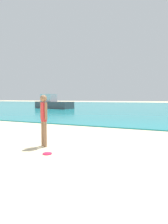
{
  "coord_description": "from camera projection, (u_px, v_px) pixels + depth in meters",
  "views": [
    {
      "loc": [
        2.39,
        1.28,
        1.54
      ],
      "look_at": [
        -0.37,
        7.52,
        1.05
      ],
      "focal_mm": 31.04,
      "sensor_mm": 36.0,
      "label": 1
    }
  ],
  "objects": [
    {
      "name": "water",
      "position": [
        156.0,
        106.0,
        37.21
      ],
      "size": [
        160.0,
        60.0,
        0.06
      ],
      "primitive_type": "cube",
      "color": "teal",
      "rests_on": "ground"
    },
    {
      "name": "boat_near",
      "position": [
        53.0,
        103.0,
        28.23
      ],
      "size": [
        6.4,
        3.29,
        2.08
      ],
      "rotation": [
        0.0,
        0.0,
        -0.23
      ],
      "color": "#4C4C51",
      "rests_on": "water"
    },
    {
      "name": "frisbee",
      "position": [
        47.0,
        154.0,
        5.32
      ],
      "size": [
        0.25,
        0.25,
        0.03
      ],
      "primitive_type": "cylinder",
      "color": "#E51E4C",
      "rests_on": "ground"
    },
    {
      "name": "person_standing",
      "position": [
        44.0,
        117.0,
        6.11
      ],
      "size": [
        0.35,
        0.22,
        1.64
      ],
      "rotation": [
        0.0,
        0.0,
        5.82
      ],
      "color": "#936B4C",
      "rests_on": "ground"
    }
  ]
}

